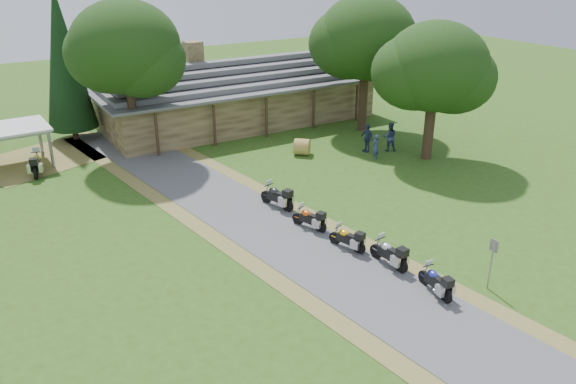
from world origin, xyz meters
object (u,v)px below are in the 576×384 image
motorcycle_carport_a (36,163)px  carport (0,148)px  motorcycle_row_e (277,195)px  lodge (238,90)px  motorcycle_row_d (309,217)px  motorcycle_row_c (347,237)px  motorcycle_row_a (435,280)px  motorcycle_row_b (389,252)px  hay_bale (302,147)px

motorcycle_carport_a → carport: bearing=51.3°
carport → motorcycle_row_e: (11.52, -13.64, -0.56)m
lodge → motorcycle_row_d: 19.01m
carport → motorcycle_row_e: 17.86m
motorcycle_row_c → carport: bearing=14.3°
motorcycle_row_c → motorcycle_carport_a: size_ratio=0.81×
motorcycle_row_a → motorcycle_row_c: 4.68m
motorcycle_row_e → motorcycle_row_a: bearing=171.5°
motorcycle_row_d → motorcycle_row_b: bearing=171.7°
motorcycle_row_a → hay_bale: motorcycle_row_a is taller
lodge → motorcycle_row_b: lodge is taller
motorcycle_row_e → motorcycle_carport_a: size_ratio=0.94×
lodge → carport: lodge is taller
carport → motorcycle_row_c: bearing=-60.4°
carport → motorcycle_row_a: (12.82, -23.69, -0.64)m
lodge → motorcycle_row_a: size_ratio=12.33×
carport → motorcycle_row_d: (11.64, -16.54, -0.64)m
motorcycle_row_b → motorcycle_row_c: 2.15m
motorcycle_carport_a → motorcycle_row_b: bearing=-134.8°
lodge → motorcycle_row_c: lodge is taller
motorcycle_row_a → motorcycle_row_b: size_ratio=0.93×
motorcycle_row_b → motorcycle_row_e: motorcycle_row_e is taller
hay_bale → lodge: bearing=90.8°
lodge → hay_bale: 9.26m
motorcycle_row_b → motorcycle_row_d: motorcycle_row_b is taller
lodge → motorcycle_row_e: 16.29m
lodge → motorcycle_carport_a: size_ratio=10.22×
motorcycle_row_c → lodge: bearing=-31.1°
motorcycle_row_a → motorcycle_row_e: (-1.30, 10.05, 0.08)m
lodge → carport: bearing=-174.4°
motorcycle_row_c → hay_bale: size_ratio=1.61×
lodge → motorcycle_row_b: size_ratio=11.47×
motorcycle_row_c → motorcycle_row_a: bearing=172.2°
motorcycle_row_b → motorcycle_carport_a: size_ratio=0.89×
motorcycle_row_a → hay_bale: 16.81m
motorcycle_row_e → hay_bale: 8.29m
motorcycle_row_a → hay_bale: size_ratio=1.64×
motorcycle_carport_a → hay_bale: bearing=-93.7°
motorcycle_row_e → motorcycle_carport_a: motorcycle_carport_a is taller
lodge → motorcycle_carport_a: 15.82m
motorcycle_carport_a → hay_bale: motorcycle_carport_a is taller
motorcycle_row_c → motorcycle_row_e: 5.47m
motorcycle_row_b → motorcycle_row_e: 7.57m
motorcycle_row_b → motorcycle_row_e: (-1.14, 7.49, 0.04)m
lodge → motorcycle_row_e: (-5.35, -15.29, -1.78)m
motorcycle_row_c → motorcycle_row_d: bearing=-9.8°
motorcycle_row_a → motorcycle_row_d: motorcycle_row_a is taller
carport → motorcycle_row_d: carport is taller
motorcycle_row_a → motorcycle_row_b: motorcycle_row_b is taller
motorcycle_row_b → motorcycle_row_c: (-0.66, 2.04, -0.06)m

